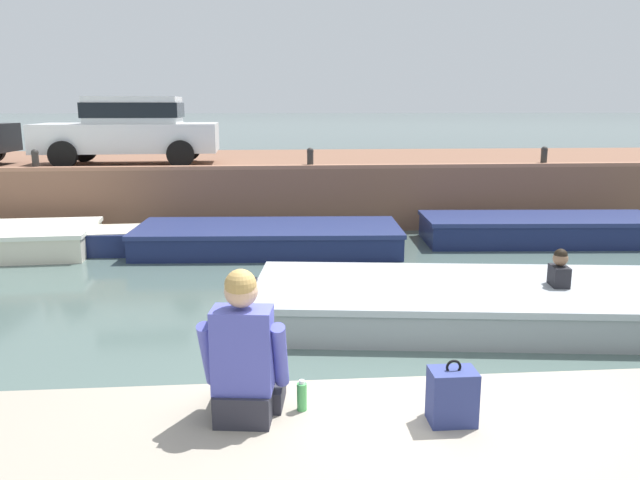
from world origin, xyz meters
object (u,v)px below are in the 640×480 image
object	(u,v)px
mooring_bollard_west	(35,159)
bottle_drink	(302,396)
boat_moored_east_navy	(552,229)
person_seated_left	(244,361)
mooring_bollard_east	(544,155)
motorboat_passing	(510,303)
backpack_on_ledge	(452,396)
boat_moored_central_navy	(256,238)
car_left_inner_white	(131,128)
mooring_bollard_mid	(310,157)

from	to	relation	value
mooring_bollard_west	bottle_drink	xyz separation A→B (m)	(5.09, -10.01, -0.69)
boat_moored_east_navy	person_seated_left	xyz separation A→B (m)	(-5.90, -8.38, 0.95)
boat_moored_east_navy	mooring_bollard_east	bearing A→B (deg)	74.39
motorboat_passing	bottle_drink	bearing A→B (deg)	-127.20
boat_moored_east_navy	backpack_on_ledge	xyz separation A→B (m)	(-4.64, -8.55, 0.74)
boat_moored_central_navy	mooring_bollard_east	world-z (taller)	mooring_bollard_east
car_left_inner_white	mooring_bollard_mid	bearing A→B (deg)	-16.17
mooring_bollard_east	backpack_on_ledge	distance (m)	11.45
boat_moored_central_navy	backpack_on_ledge	xyz separation A→B (m)	(1.36, -8.29, 0.77)
boat_moored_central_navy	mooring_bollard_mid	distance (m)	2.66
backpack_on_ledge	person_seated_left	bearing A→B (deg)	172.58
boat_moored_central_navy	backpack_on_ledge	size ratio (longest dim) A/B	14.77
car_left_inner_white	mooring_bollard_west	xyz separation A→B (m)	(-1.77, -1.17, -0.61)
mooring_bollard_west	bottle_drink	size ratio (longest dim) A/B	2.18
person_seated_left	backpack_on_ledge	bearing A→B (deg)	-7.42
boat_moored_east_navy	motorboat_passing	bearing A→B (deg)	-120.41
backpack_on_ledge	mooring_bollard_mid	bearing A→B (deg)	90.99
boat_moored_central_navy	mooring_bollard_east	bearing A→B (deg)	16.66
mooring_bollard_mid	mooring_bollard_east	world-z (taller)	same
boat_moored_central_navy	person_seated_left	world-z (taller)	person_seated_left
mooring_bollard_west	bottle_drink	bearing A→B (deg)	-63.03
boat_moored_east_navy	motorboat_passing	world-z (taller)	motorboat_passing
motorboat_passing	bottle_drink	world-z (taller)	bottle_drink
mooring_bollard_mid	person_seated_left	world-z (taller)	mooring_bollard_mid
boat_moored_east_navy	mooring_bollard_west	bearing A→B (deg)	171.03
boat_moored_central_navy	mooring_bollard_west	size ratio (longest dim) A/B	13.54
mooring_bollard_west	bottle_drink	world-z (taller)	mooring_bollard_west
boat_moored_central_navy	person_seated_left	bearing A→B (deg)	-89.29
mooring_bollard_east	person_seated_left	bearing A→B (deg)	-122.32
motorboat_passing	mooring_bollard_west	bearing A→B (deg)	142.11
backpack_on_ledge	bottle_drink	bearing A→B (deg)	166.45
mooring_bollard_mid	bottle_drink	bearing A→B (deg)	-94.15
car_left_inner_white	mooring_bollard_west	bearing A→B (deg)	-146.48
mooring_bollard_west	mooring_bollard_mid	distance (m)	5.82
backpack_on_ledge	mooring_bollard_east	bearing A→B (deg)	63.46
boat_moored_central_navy	backpack_on_ledge	distance (m)	8.44
mooring_bollard_west	backpack_on_ledge	distance (m)	11.87
boat_moored_east_navy	person_seated_left	size ratio (longest dim) A/B	5.94
mooring_bollard_west	mooring_bollard_east	xyz separation A→B (m)	(11.11, 0.00, 0.00)
car_left_inner_white	mooring_bollard_mid	xyz separation A→B (m)	(4.05, -1.17, -0.61)
mooring_bollard_west	mooring_bollard_east	world-z (taller)	same
mooring_bollard_east	bottle_drink	xyz separation A→B (m)	(-6.01, -10.01, -0.69)
mooring_bollard_mid	bottle_drink	size ratio (longest dim) A/B	2.18
mooring_bollard_west	motorboat_passing	bearing A→B (deg)	-37.89
mooring_bollard_east	backpack_on_ledge	world-z (taller)	mooring_bollard_east
boat_moored_central_navy	car_left_inner_white	size ratio (longest dim) A/B	1.48
car_left_inner_white	person_seated_left	size ratio (longest dim) A/B	4.22
car_left_inner_white	person_seated_left	distance (m)	11.67
mooring_bollard_east	person_seated_left	size ratio (longest dim) A/B	0.46
car_left_inner_white	boat_moored_central_navy	bearing A→B (deg)	-47.31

